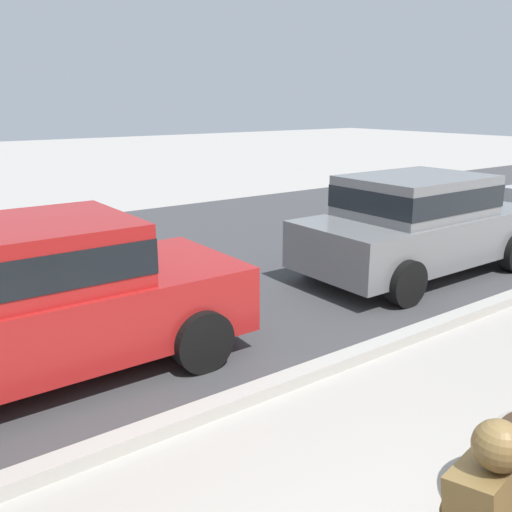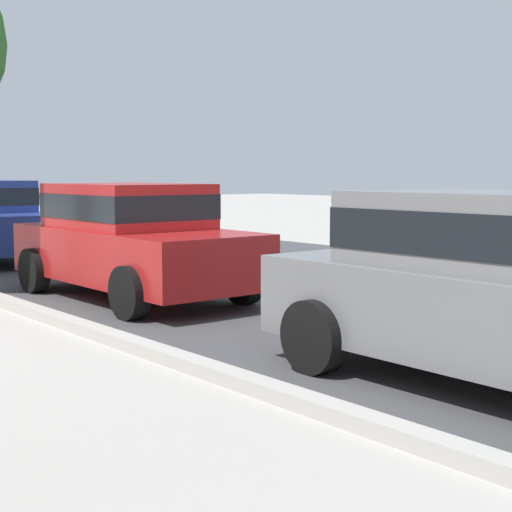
# 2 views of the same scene
# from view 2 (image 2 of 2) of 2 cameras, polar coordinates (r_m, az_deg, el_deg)

# --- Properties ---
(street_surface) EXTENTS (60.00, 9.00, 0.01)m
(street_surface) POSITION_cam_2_polar(r_m,az_deg,el_deg) (12.18, 4.30, -1.91)
(street_surface) COLOR #424244
(street_surface) RESTS_ON ground
(curb_stone) EXTENTS (60.00, 0.20, 0.12)m
(curb_stone) POSITION_cam_2_polar(r_m,az_deg,el_deg) (9.63, -15.99, -3.95)
(curb_stone) COLOR #B2AFA8
(curb_stone) RESTS_ON ground
(parked_car_red) EXTENTS (4.11, 1.93, 1.56)m
(parked_car_red) POSITION_cam_2_polar(r_m,az_deg,el_deg) (10.67, -9.15, 1.41)
(parked_car_red) COLOR #B21E1E
(parked_car_red) RESTS_ON ground
(parked_car_grey) EXTENTS (4.11, 1.93, 1.56)m
(parked_car_grey) POSITION_cam_2_polar(r_m,az_deg,el_deg) (6.40, 17.89, -1.95)
(parked_car_grey) COLOR slate
(parked_car_grey) RESTS_ON ground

